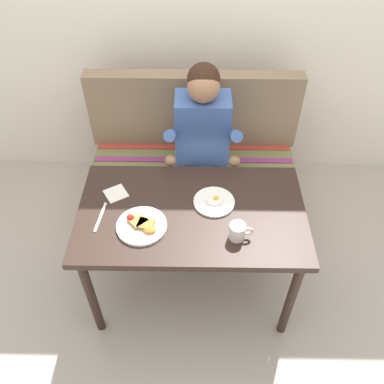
{
  "coord_description": "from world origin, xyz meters",
  "views": [
    {
      "loc": [
        0.02,
        -1.42,
        2.3
      ],
      "look_at": [
        0.0,
        0.15,
        0.72
      ],
      "focal_mm": 37.78,
      "sensor_mm": 36.0,
      "label": 1
    }
  ],
  "objects_px": {
    "table": "(192,221)",
    "coffee_mug": "(238,231)",
    "plate_eggs": "(214,202)",
    "plate_breakfast": "(142,225)",
    "person": "(202,140)",
    "couch": "(193,170)",
    "knife": "(100,217)",
    "napkin": "(116,194)"
  },
  "relations": [
    {
      "from": "table",
      "to": "couch",
      "type": "relative_size",
      "value": 0.83
    },
    {
      "from": "couch",
      "to": "plate_eggs",
      "type": "relative_size",
      "value": 6.53
    },
    {
      "from": "table",
      "to": "knife",
      "type": "bearing_deg",
      "value": -173.82
    },
    {
      "from": "plate_breakfast",
      "to": "napkin",
      "type": "distance_m",
      "value": 0.28
    },
    {
      "from": "table",
      "to": "couch",
      "type": "distance_m",
      "value": 0.83
    },
    {
      "from": "couch",
      "to": "knife",
      "type": "height_order",
      "value": "couch"
    },
    {
      "from": "person",
      "to": "coffee_mug",
      "type": "distance_m",
      "value": 0.78
    },
    {
      "from": "plate_breakfast",
      "to": "knife",
      "type": "relative_size",
      "value": 1.28
    },
    {
      "from": "couch",
      "to": "plate_eggs",
      "type": "bearing_deg",
      "value": -80.39
    },
    {
      "from": "person",
      "to": "coffee_mug",
      "type": "bearing_deg",
      "value": -77.48
    },
    {
      "from": "plate_breakfast",
      "to": "knife",
      "type": "bearing_deg",
      "value": 164.51
    },
    {
      "from": "knife",
      "to": "plate_breakfast",
      "type": "bearing_deg",
      "value": -8.84
    },
    {
      "from": "table",
      "to": "knife",
      "type": "xyz_separation_m",
      "value": [
        -0.47,
        -0.05,
        0.08
      ]
    },
    {
      "from": "person",
      "to": "plate_eggs",
      "type": "height_order",
      "value": "person"
    },
    {
      "from": "plate_breakfast",
      "to": "coffee_mug",
      "type": "bearing_deg",
      "value": -7.01
    },
    {
      "from": "table",
      "to": "person",
      "type": "distance_m",
      "value": 0.6
    },
    {
      "from": "knife",
      "to": "plate_eggs",
      "type": "bearing_deg",
      "value": 17.33
    },
    {
      "from": "table",
      "to": "coffee_mug",
      "type": "xyz_separation_m",
      "value": [
        0.23,
        -0.17,
        0.13
      ]
    },
    {
      "from": "table",
      "to": "plate_eggs",
      "type": "xyz_separation_m",
      "value": [
        0.12,
        0.06,
        0.09
      ]
    },
    {
      "from": "coffee_mug",
      "to": "knife",
      "type": "xyz_separation_m",
      "value": [
        -0.7,
        0.12,
        -0.04
      ]
    },
    {
      "from": "plate_eggs",
      "to": "plate_breakfast",
      "type": "bearing_deg",
      "value": -154.99
    },
    {
      "from": "plate_breakfast",
      "to": "knife",
      "type": "distance_m",
      "value": 0.23
    },
    {
      "from": "table",
      "to": "plate_eggs",
      "type": "bearing_deg",
      "value": 26.82
    },
    {
      "from": "table",
      "to": "napkin",
      "type": "bearing_deg",
      "value": 164.05
    },
    {
      "from": "table",
      "to": "plate_breakfast",
      "type": "distance_m",
      "value": 0.29
    },
    {
      "from": "knife",
      "to": "table",
      "type": "bearing_deg",
      "value": 12.83
    },
    {
      "from": "person",
      "to": "plate_eggs",
      "type": "xyz_separation_m",
      "value": [
        0.06,
        -0.53,
        -0.0
      ]
    },
    {
      "from": "couch",
      "to": "knife",
      "type": "distance_m",
      "value": 1.02
    },
    {
      "from": "plate_breakfast",
      "to": "plate_eggs",
      "type": "relative_size",
      "value": 1.16
    },
    {
      "from": "person",
      "to": "plate_eggs",
      "type": "relative_size",
      "value": 5.49
    },
    {
      "from": "person",
      "to": "plate_eggs",
      "type": "bearing_deg",
      "value": -83.45
    },
    {
      "from": "person",
      "to": "couch",
      "type": "bearing_deg",
      "value": 108.5
    },
    {
      "from": "plate_breakfast",
      "to": "plate_eggs",
      "type": "bearing_deg",
      "value": 25.01
    },
    {
      "from": "plate_breakfast",
      "to": "coffee_mug",
      "type": "relative_size",
      "value": 2.17
    },
    {
      "from": "coffee_mug",
      "to": "knife",
      "type": "height_order",
      "value": "coffee_mug"
    },
    {
      "from": "plate_eggs",
      "to": "knife",
      "type": "relative_size",
      "value": 1.1
    },
    {
      "from": "person",
      "to": "plate_breakfast",
      "type": "bearing_deg",
      "value": -113.74
    },
    {
      "from": "table",
      "to": "person",
      "type": "bearing_deg",
      "value": 84.33
    },
    {
      "from": "plate_breakfast",
      "to": "plate_eggs",
      "type": "distance_m",
      "value": 0.41
    },
    {
      "from": "couch",
      "to": "plate_eggs",
      "type": "xyz_separation_m",
      "value": [
        0.12,
        -0.7,
        0.41
      ]
    },
    {
      "from": "table",
      "to": "napkin",
      "type": "xyz_separation_m",
      "value": [
        -0.42,
        0.12,
        0.09
      ]
    },
    {
      "from": "table",
      "to": "plate_eggs",
      "type": "relative_size",
      "value": 5.44
    }
  ]
}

